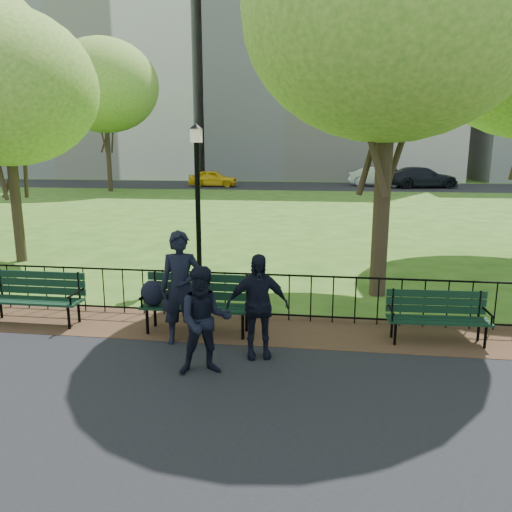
# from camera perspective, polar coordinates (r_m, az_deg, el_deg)

# --- Properties ---
(ground) EXTENTS (120.00, 120.00, 0.00)m
(ground) POSITION_cam_1_polar(r_m,az_deg,el_deg) (7.67, -5.05, -12.09)
(ground) COLOR #2F5616
(dirt_strip) EXTENTS (60.00, 1.60, 0.01)m
(dirt_strip) POSITION_cam_1_polar(r_m,az_deg,el_deg) (9.02, -2.89, -8.12)
(dirt_strip) COLOR #3E2419
(dirt_strip) RESTS_ON ground
(far_street) EXTENTS (70.00, 9.00, 0.01)m
(far_street) POSITION_cam_1_polar(r_m,az_deg,el_deg) (41.94, 5.83, 7.97)
(far_street) COLOR black
(far_street) RESTS_ON ground
(iron_fence) EXTENTS (24.06, 0.06, 1.00)m
(iron_fence) POSITION_cam_1_polar(r_m,az_deg,el_deg) (9.33, -2.35, -4.27)
(iron_fence) COLOR black
(iron_fence) RESTS_ON ground
(apartment_west) EXTENTS (22.00, 15.00, 26.00)m
(apartment_west) POSITION_cam_1_polar(r_m,az_deg,el_deg) (60.47, -16.23, 21.25)
(apartment_west) COLOR silver
(apartment_west) RESTS_ON ground
(apartment_mid) EXTENTS (24.00, 15.00, 30.00)m
(apartment_mid) POSITION_cam_1_polar(r_m,az_deg,el_deg) (56.06, 9.03, 24.39)
(apartment_mid) COLOR beige
(apartment_mid) RESTS_ON ground
(park_bench_main) EXTENTS (1.92, 0.61, 1.09)m
(park_bench_main) POSITION_cam_1_polar(r_m,az_deg,el_deg) (8.71, -8.57, -4.50)
(park_bench_main) COLOR black
(park_bench_main) RESTS_ON ground
(park_bench_left_a) EXTENTS (1.80, 0.57, 1.02)m
(park_bench_left_a) POSITION_cam_1_polar(r_m,az_deg,el_deg) (9.96, -23.91, -3.77)
(park_bench_left_a) COLOR black
(park_bench_left_a) RESTS_ON ground
(park_bench_right_a) EXTENTS (1.64, 0.57, 0.92)m
(park_bench_right_a) POSITION_cam_1_polar(r_m,az_deg,el_deg) (8.76, 20.01, -5.96)
(park_bench_right_a) COLOR black
(park_bench_right_a) RESTS_ON ground
(lamppost) EXTENTS (0.33, 0.33, 3.69)m
(lamppost) POSITION_cam_1_polar(r_m,az_deg,el_deg) (11.82, -6.68, 6.66)
(lamppost) COLOR black
(lamppost) RESTS_ON ground
(tree_near_w) EXTENTS (4.87, 4.87, 6.79)m
(tree_near_w) POSITION_cam_1_polar(r_m,az_deg,el_deg) (15.42, -26.84, 16.82)
(tree_near_w) COLOR #2D2116
(tree_near_w) RESTS_ON ground
(tree_near_e) EXTENTS (5.95, 5.95, 8.29)m
(tree_near_e) POSITION_cam_1_polar(r_m,az_deg,el_deg) (11.13, 15.29, 25.39)
(tree_near_e) COLOR #2D2116
(tree_near_e) RESTS_ON ground
(tree_far_w) EXTENTS (7.61, 7.61, 10.61)m
(tree_far_w) POSITION_cam_1_polar(r_m,az_deg,el_deg) (38.51, -16.95, 18.10)
(tree_far_w) COLOR #2D2116
(tree_far_w) RESTS_ON ground
(person_left) EXTENTS (0.74, 0.55, 1.86)m
(person_left) POSITION_cam_1_polar(r_m,az_deg,el_deg) (8.15, -8.58, -3.63)
(person_left) COLOR black
(person_left) RESTS_ON asphalt_path
(person_mid) EXTENTS (0.84, 0.59, 1.56)m
(person_mid) POSITION_cam_1_polar(r_m,az_deg,el_deg) (7.06, -5.88, -7.36)
(person_mid) COLOR black
(person_mid) RESTS_ON asphalt_path
(person_right) EXTENTS (1.01, 0.60, 1.61)m
(person_right) POSITION_cam_1_polar(r_m,az_deg,el_deg) (7.57, 0.16, -5.72)
(person_right) COLOR black
(person_right) RESTS_ON asphalt_path
(taxi) EXTENTS (3.98, 1.72, 1.34)m
(taxi) POSITION_cam_1_polar(r_m,az_deg,el_deg) (41.04, -4.93, 8.83)
(taxi) COLOR yellow
(taxi) RESTS_ON far_street
(sedan_silver) EXTENTS (5.03, 2.83, 1.57)m
(sedan_silver) POSITION_cam_1_polar(r_m,az_deg,el_deg) (42.41, 13.92, 8.79)
(sedan_silver) COLOR #B0B2B8
(sedan_silver) RESTS_ON far_street
(sedan_dark) EXTENTS (5.97, 3.50, 1.62)m
(sedan_dark) POSITION_cam_1_polar(r_m,az_deg,el_deg) (41.82, 18.44, 8.51)
(sedan_dark) COLOR black
(sedan_dark) RESTS_ON far_street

